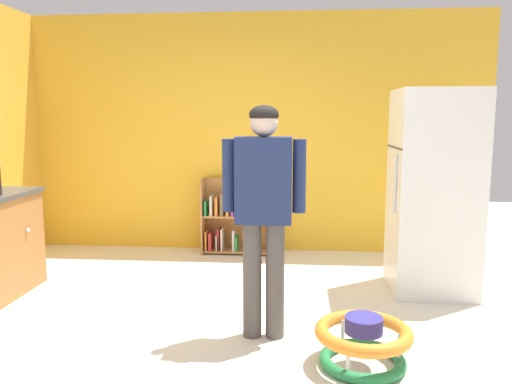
{
  "coord_description": "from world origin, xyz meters",
  "views": [
    {
      "loc": [
        0.48,
        -3.45,
        1.54
      ],
      "look_at": [
        0.15,
        0.46,
        0.96
      ],
      "focal_mm": 35.28,
      "sensor_mm": 36.0,
      "label": 1
    }
  ],
  "objects_px": {
    "standing_person": "(264,202)",
    "baby_walker": "(363,342)",
    "refrigerator": "(434,192)",
    "bookshelf": "(233,220)"
  },
  "relations": [
    {
      "from": "bookshelf",
      "to": "baby_walker",
      "type": "bearing_deg",
      "value": -66.09
    },
    {
      "from": "refrigerator",
      "to": "bookshelf",
      "type": "distance_m",
      "value": 2.29
    },
    {
      "from": "bookshelf",
      "to": "standing_person",
      "type": "bearing_deg",
      "value": -77.19
    },
    {
      "from": "refrigerator",
      "to": "baby_walker",
      "type": "xyz_separation_m",
      "value": [
        -0.77,
        -1.47,
        -0.73
      ]
    },
    {
      "from": "baby_walker",
      "to": "bookshelf",
      "type": "bearing_deg",
      "value": 113.91
    },
    {
      "from": "standing_person",
      "to": "baby_walker",
      "type": "xyz_separation_m",
      "value": [
        0.65,
        -0.38,
        -0.81
      ]
    },
    {
      "from": "bookshelf",
      "to": "baby_walker",
      "type": "distance_m",
      "value": 2.85
    },
    {
      "from": "refrigerator",
      "to": "standing_person",
      "type": "height_order",
      "value": "refrigerator"
    },
    {
      "from": "refrigerator",
      "to": "standing_person",
      "type": "relative_size",
      "value": 1.1
    },
    {
      "from": "refrigerator",
      "to": "bookshelf",
      "type": "relative_size",
      "value": 2.09
    }
  ]
}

